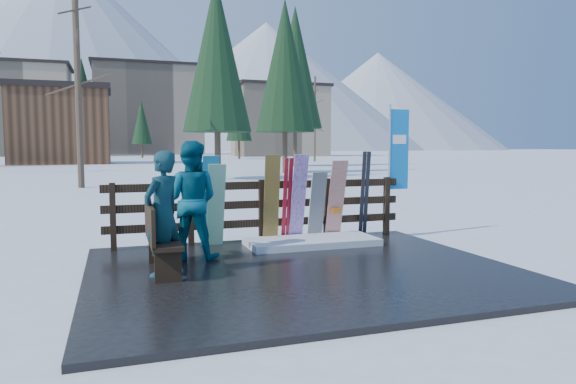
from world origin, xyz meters
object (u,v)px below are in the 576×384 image
object	(u,v)px
snowboard_5	(336,200)
person_front	(162,214)
snowboard_1	(216,206)
snowboard_3	(298,198)
snowboard_2	(272,199)
rental_flag	(397,154)
snowboard_4	(317,206)
snowboard_0	(210,202)
person_back	(190,200)
bench	(158,236)

from	to	relation	value
snowboard_5	person_front	size ratio (longest dim) A/B	0.90
snowboard_1	snowboard_3	distance (m)	1.54
snowboard_2	rental_flag	world-z (taller)	rental_flag
snowboard_5	snowboard_2	bearing A→B (deg)	180.00
snowboard_3	snowboard_4	bearing A→B (deg)	-0.00
snowboard_0	snowboard_1	bearing A→B (deg)	0.00
snowboard_0	snowboard_2	world-z (taller)	snowboard_2
rental_flag	person_back	size ratio (longest dim) A/B	1.41
snowboard_3	snowboard_1	bearing A→B (deg)	180.00
snowboard_4	rental_flag	bearing A→B (deg)	8.38
bench	snowboard_3	bearing A→B (deg)	30.65
bench	snowboard_3	size ratio (longest dim) A/B	0.91
snowboard_1	snowboard_3	world-z (taller)	snowboard_3
snowboard_0	snowboard_5	size ratio (longest dim) A/B	1.07
bench	snowboard_5	size ratio (longest dim) A/B	0.97
snowboard_0	snowboard_3	xyz separation A→B (m)	(1.64, 0.00, 0.01)
snowboard_0	snowboard_3	world-z (taller)	snowboard_3
bench	person_front	size ratio (longest dim) A/B	0.88
snowboard_2	person_front	distance (m)	2.74
rental_flag	person_front	distance (m)	5.27
snowboard_1	snowboard_4	world-z (taller)	snowboard_1
snowboard_1	snowboard_5	world-z (taller)	snowboard_5
snowboard_2	rental_flag	bearing A→B (deg)	5.67
bench	snowboard_2	size ratio (longest dim) A/B	0.93
snowboard_4	rental_flag	distance (m)	2.09
snowboard_5	person_back	distance (m)	2.97
snowboard_3	snowboard_4	world-z (taller)	snowboard_3
person_front	person_back	xyz separation A→B (m)	(0.51, 0.95, 0.07)
bench	person_front	distance (m)	0.40
snowboard_5	snowboard_4	bearing A→B (deg)	180.00
snowboard_5	person_front	distance (m)	3.80
person_front	snowboard_2	bearing A→B (deg)	177.40
snowboard_2	bench	bearing A→B (deg)	-143.61
snowboard_0	person_front	bearing A→B (deg)	-118.19
bench	snowboard_5	world-z (taller)	snowboard_5
snowboard_1	snowboard_4	xyz separation A→B (m)	(1.90, -0.00, -0.08)
snowboard_1	rental_flag	bearing A→B (deg)	4.13
snowboard_2	snowboard_4	size ratio (longest dim) A/B	1.23
bench	snowboard_4	bearing A→B (deg)	27.48
bench	snowboard_2	distance (m)	2.66
person_front	bench	bearing A→B (deg)	-120.49
snowboard_3	rental_flag	bearing A→B (deg)	6.99
snowboard_4	rental_flag	size ratio (longest dim) A/B	0.51
snowboard_5	person_back	size ratio (longest dim) A/B	0.84
snowboard_4	snowboard_5	xyz separation A→B (m)	(0.39, 0.00, 0.11)
bench	person_back	bearing A→B (deg)	52.73
snowboard_1	rental_flag	world-z (taller)	rental_flag
snowboard_2	snowboard_5	size ratio (longest dim) A/B	1.05
snowboard_3	person_back	world-z (taller)	person_back
snowboard_4	person_front	distance (m)	3.47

